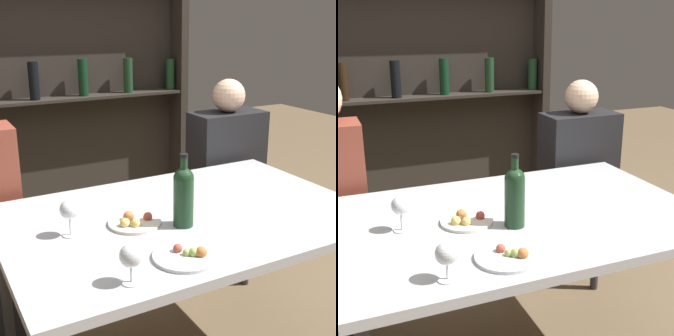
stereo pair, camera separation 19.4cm
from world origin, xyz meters
The scene contains 8 objects.
dining_table centered at (0.00, 0.00, 0.68)m, with size 1.44×0.95×0.73m.
wine_rack_wall centered at (0.00, 1.75, 1.03)m, with size 1.94×0.21×2.03m.
wine_bottle centered at (-0.06, -0.09, 0.86)m, with size 0.08×0.08×0.28m.
wine_glass_0 centered at (-0.46, 0.02, 0.83)m, with size 0.07×0.07×0.13m.
wine_glass_1 centered at (-0.40, -0.37, 0.82)m, with size 0.07×0.07×0.12m.
food_plate_0 centered at (-0.22, 0.00, 0.75)m, with size 0.20×0.20×0.05m.
food_plate_1 centered at (-0.18, -0.32, 0.74)m, with size 0.21×0.21×0.04m.
seated_person_right centered at (0.65, 0.64, 0.54)m, with size 0.42×0.22×1.16m.
Camera 1 is at (-0.88, -1.48, 1.47)m, focal length 50.00 mm.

